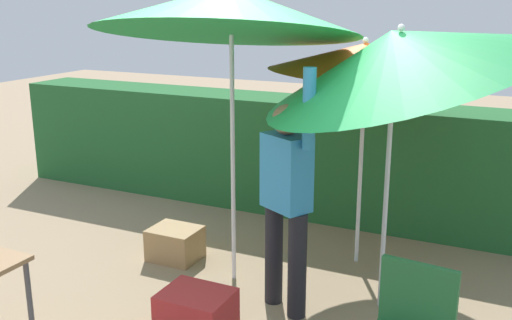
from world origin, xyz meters
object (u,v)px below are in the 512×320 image
(umbrella_orange, at_px, (397,55))
(person_vendor, at_px, (286,194))
(crate_cardboard, at_px, (175,244))
(umbrella_yellow, at_px, (365,60))
(cooler_box, at_px, (197,317))
(umbrella_rainbow, at_px, (228,11))

(umbrella_orange, relative_size, person_vendor, 1.34)
(crate_cardboard, bearing_deg, umbrella_yellow, 24.21)
(umbrella_orange, bearing_deg, crate_cardboard, 177.36)
(umbrella_orange, distance_m, person_vendor, 1.26)
(umbrella_orange, height_order, umbrella_yellow, umbrella_orange)
(umbrella_yellow, xyz_separation_m, person_vendor, (-0.25, -1.09, -0.89))
(cooler_box, height_order, crate_cardboard, cooler_box)
(person_vendor, height_order, cooler_box, person_vendor)
(umbrella_rainbow, distance_m, crate_cardboard, 2.18)
(umbrella_orange, bearing_deg, cooler_box, -136.74)
(umbrella_yellow, bearing_deg, umbrella_orange, -60.81)
(cooler_box, xyz_separation_m, crate_cardboard, (-0.88, 1.09, -0.04))
(umbrella_rainbow, distance_m, umbrella_yellow, 1.25)
(umbrella_orange, distance_m, cooler_box, 2.28)
(cooler_box, distance_m, crate_cardboard, 1.40)
(umbrella_orange, height_order, cooler_box, umbrella_orange)
(umbrella_yellow, height_order, person_vendor, umbrella_yellow)
(umbrella_rainbow, xyz_separation_m, umbrella_orange, (1.30, 0.03, -0.29))
(umbrella_rainbow, relative_size, umbrella_yellow, 1.26)
(crate_cardboard, bearing_deg, umbrella_rainbow, -10.82)
(crate_cardboard, bearing_deg, umbrella_orange, -2.64)
(umbrella_orange, height_order, crate_cardboard, umbrella_orange)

